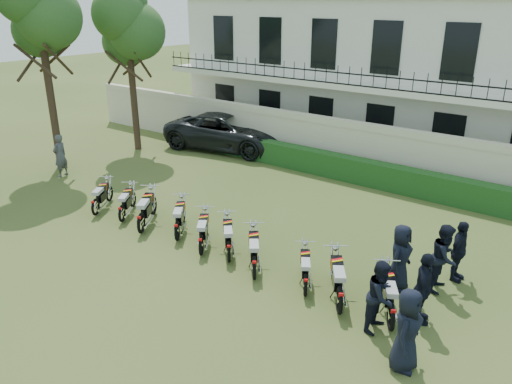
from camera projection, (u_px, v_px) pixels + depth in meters
ground at (202, 230)px, 16.21m from camera, size 100.00×100.00×0.00m
perimeter_wall at (326, 143)px, 21.72m from camera, size 30.00×0.35×2.30m
hedge at (337, 166)px, 20.81m from camera, size 18.00×0.60×1.00m
building at (388, 69)px, 25.23m from camera, size 20.40×9.60×7.40m
tree_west_mid at (38, 8)px, 19.85m from camera, size 3.40×3.20×8.82m
tree_west_near at (128, 25)px, 22.82m from camera, size 3.40×3.20×7.90m
motorcycle_0 at (95, 203)px, 17.15m from camera, size 1.06×1.65×1.02m
motorcycle_1 at (122, 209)px, 16.64m from camera, size 1.11×1.60×1.01m
motorcycle_2 at (141, 218)px, 15.81m from camera, size 1.25×1.84×1.16m
motorcycle_3 at (177, 226)px, 15.34m from camera, size 1.27×1.63×1.08m
motorcycle_4 at (201, 240)px, 14.47m from camera, size 1.22×1.61×1.06m
motorcycle_5 at (229, 247)px, 14.09m from camera, size 1.37×1.51×1.06m
motorcycle_6 at (254, 263)px, 13.22m from camera, size 1.32×1.64×1.10m
motorcycle_7 at (306, 280)px, 12.49m from camera, size 1.06×1.55×0.98m
motorcycle_8 at (340, 295)px, 11.75m from camera, size 1.27×1.81×1.15m
motorcycle_9 at (392, 311)px, 11.17m from camera, size 1.13×1.80×1.11m
suv at (229, 132)px, 24.65m from camera, size 6.81×4.09×1.77m
inspector at (60, 156)px, 20.85m from camera, size 0.55×0.73×1.80m
officer_0 at (407, 330)px, 9.90m from camera, size 0.67×0.94×1.81m
officer_1 at (381, 296)px, 11.12m from camera, size 0.65×0.83×1.71m
officer_2 at (423, 288)px, 11.35m from camera, size 0.74×1.12×1.77m
officer_3 at (400, 257)px, 12.70m from camera, size 0.57×0.87×1.78m
officer_4 at (444, 258)px, 12.66m from camera, size 0.71×0.90×1.81m
officer_5 at (459, 251)px, 13.10m from camera, size 0.45×1.01×1.69m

